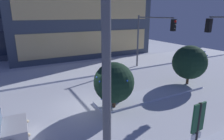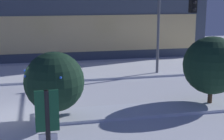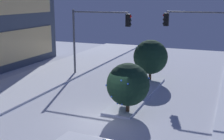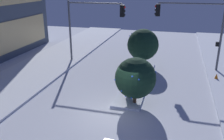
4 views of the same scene
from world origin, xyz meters
TOP-DOWN VIEW (x-y plane):
  - ground at (0.00, 0.00)m, footprint 52.00×52.00m
  - median_strip at (4.94, -0.45)m, footprint 9.00×1.80m
  - traffic_light_corner_near_right at (9.05, -4.37)m, footprint 0.32×5.61m
  - traffic_light_corner_far_right at (8.58, 4.38)m, footprint 0.32×5.35m
  - decorated_tree_median at (8.83, -0.25)m, footprint 2.78×2.78m
  - decorated_tree_left_of_median at (1.32, -0.91)m, footprint 2.51×2.51m

SIDE VIEW (x-z plane):
  - ground at x=0.00m, z-range 0.00..0.00m
  - median_strip at x=4.94m, z-range 0.00..0.14m
  - decorated_tree_left_of_median at x=1.32m, z-range 0.26..3.30m
  - decorated_tree_median at x=8.83m, z-range 0.31..3.71m
  - traffic_light_corner_far_right at x=8.58m, z-range 1.20..6.91m
  - traffic_light_corner_near_right at x=9.05m, z-range 1.16..6.98m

